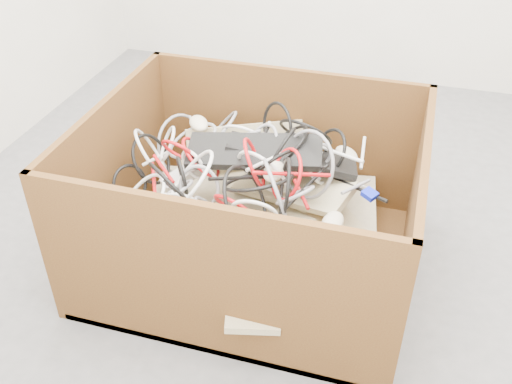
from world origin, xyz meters
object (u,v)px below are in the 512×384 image
(power_strip_left, at_px, (199,166))
(vga_plug, at_px, (370,194))
(cardboard_box, at_px, (251,228))
(power_strip_right, at_px, (135,215))

(power_strip_left, height_order, vga_plug, power_strip_left)
(cardboard_box, distance_m, vga_plug, 0.46)
(power_strip_right, height_order, vga_plug, vga_plug)
(power_strip_left, bearing_deg, vga_plug, -54.00)
(power_strip_right, bearing_deg, vga_plug, 30.99)
(vga_plug, bearing_deg, power_strip_right, -129.25)
(cardboard_box, distance_m, power_strip_left, 0.29)
(cardboard_box, distance_m, power_strip_right, 0.43)
(power_strip_left, relative_size, vga_plug, 6.49)
(cardboard_box, xyz_separation_m, power_strip_right, (-0.32, -0.23, 0.16))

